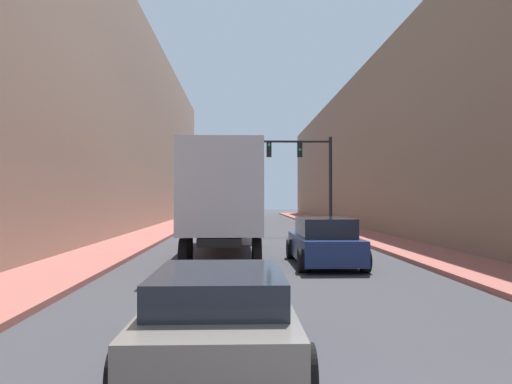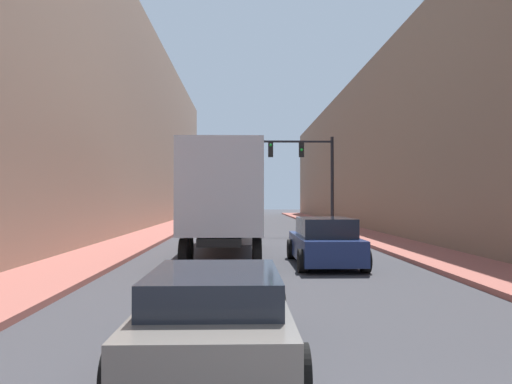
# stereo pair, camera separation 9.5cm
# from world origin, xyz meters

# --- Properties ---
(sidewalk_right) EXTENTS (2.71, 80.00, 0.15)m
(sidewalk_right) POSITION_xyz_m (6.17, 30.00, 0.07)
(sidewalk_right) COLOR #9E564C
(sidewalk_right) RESTS_ON ground
(sidewalk_left) EXTENTS (2.71, 80.00, 0.15)m
(sidewalk_left) POSITION_xyz_m (-6.17, 30.00, 0.07)
(sidewalk_left) COLOR #9E564C
(sidewalk_left) RESTS_ON ground
(building_right) EXTENTS (6.00, 80.00, 11.34)m
(building_right) POSITION_xyz_m (10.52, 30.00, 5.67)
(building_right) COLOR #846B56
(building_right) RESTS_ON ground
(building_left) EXTENTS (6.00, 80.00, 14.98)m
(building_left) POSITION_xyz_m (-10.52, 30.00, 7.49)
(building_left) COLOR #997A66
(building_left) RESTS_ON ground
(semi_truck) EXTENTS (2.50, 12.04, 3.95)m
(semi_truck) POSITION_xyz_m (-1.51, 17.42, 2.24)
(semi_truck) COLOR silver
(semi_truck) RESTS_ON ground
(sedan_car) EXTENTS (2.15, 4.28, 1.23)m
(sedan_car) POSITION_xyz_m (-1.22, 4.39, 0.60)
(sedan_car) COLOR slate
(sedan_car) RESTS_ON ground
(suv_car) EXTENTS (2.12, 4.77, 1.56)m
(suv_car) POSITION_xyz_m (1.84, 13.98, 0.74)
(suv_car) COLOR navy
(suv_car) RESTS_ON ground
(traffic_signal_gantry) EXTENTS (5.80, 0.35, 6.01)m
(traffic_signal_gantry) POSITION_xyz_m (3.29, 28.14, 4.15)
(traffic_signal_gantry) COLOR black
(traffic_signal_gantry) RESTS_ON ground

